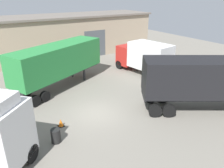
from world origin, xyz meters
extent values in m
plane|color=slate|center=(0.00, 0.00, 0.00)|extent=(60.00, 60.00, 0.00)
cube|color=tan|center=(0.00, 17.29, 2.64)|extent=(33.83, 6.58, 5.27)
cube|color=#70665B|center=(0.00, 17.29, 5.40)|extent=(34.33, 7.08, 0.25)
cube|color=#4C5156|center=(7.44, 14.03, 1.80)|extent=(3.20, 0.08, 3.60)
cube|color=black|center=(-5.71, -1.34, 2.64)|extent=(1.52, 1.56, 1.09)
cylinder|color=black|center=(-5.35, -2.53, 0.51)|extent=(0.94, 0.92, 1.02)
cube|color=#28843D|center=(-0.48, 6.26, 2.69)|extent=(9.66, 6.38, 2.69)
cube|color=#232326|center=(-0.48, 6.26, 1.23)|extent=(9.34, 5.70, 0.24)
cube|color=#232326|center=(1.48, 8.09, 0.56)|extent=(0.21, 0.21, 1.11)
cube|color=#232326|center=(2.17, 6.65, 0.56)|extent=(0.21, 0.21, 1.11)
cylinder|color=black|center=(-3.63, 5.97, 0.46)|extent=(0.96, 0.67, 0.92)
cylinder|color=black|center=(-2.67, 3.99, 0.46)|extent=(0.96, 0.67, 0.92)
cylinder|color=black|center=(-4.53, 5.54, 0.46)|extent=(0.96, 0.67, 0.92)
cylinder|color=black|center=(-3.58, 3.56, 0.46)|extent=(0.96, 0.67, 0.92)
cube|color=black|center=(7.54, -4.05, 2.67)|extent=(9.94, 7.61, 2.64)
cube|color=#232326|center=(7.54, -4.05, 1.23)|extent=(9.53, 6.98, 0.24)
cylinder|color=black|center=(5.35, -1.35, 0.49)|extent=(0.98, 0.78, 0.97)
cylinder|color=black|center=(4.17, -3.20, 0.49)|extent=(0.98, 0.78, 0.97)
cylinder|color=black|center=(4.51, -0.81, 0.49)|extent=(0.98, 0.78, 0.97)
cylinder|color=black|center=(3.32, -2.66, 0.49)|extent=(0.98, 0.78, 0.97)
cube|color=red|center=(8.35, 7.45, 1.59)|extent=(2.65, 2.23, 2.20)
cube|color=black|center=(8.21, 8.36, 1.99)|extent=(2.01, 0.37, 0.88)
cube|color=silver|center=(8.81, 4.27, 2.10)|extent=(3.03, 4.82, 2.71)
cylinder|color=black|center=(7.24, 7.74, 0.49)|extent=(0.44, 1.02, 0.99)
cylinder|color=black|center=(9.32, 8.05, 0.49)|extent=(0.44, 1.02, 0.99)
cylinder|color=black|center=(7.87, 3.47, 0.49)|extent=(0.44, 1.02, 0.99)
cylinder|color=black|center=(9.95, 3.77, 0.49)|extent=(0.44, 1.02, 0.99)
cylinder|color=black|center=(8.01, 2.48, 0.49)|extent=(0.44, 1.02, 0.99)
cylinder|color=black|center=(10.09, 2.78, 0.49)|extent=(0.44, 1.02, 0.99)
cylinder|color=black|center=(-3.70, -1.66, 0.44)|extent=(0.58, 0.58, 0.88)
cube|color=black|center=(-2.88, -0.20, 0.02)|extent=(0.40, 0.40, 0.04)
cone|color=orange|center=(-2.88, -0.20, 0.28)|extent=(0.36, 0.36, 0.55)
camera|label=1|loc=(-6.65, -12.60, 8.36)|focal=35.00mm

